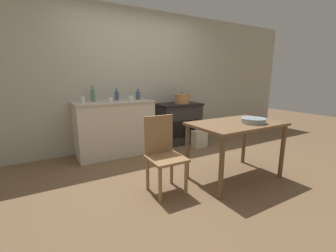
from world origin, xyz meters
TOP-DOWN VIEW (x-y plane):
  - ground_plane at (0.00, 0.00)m, footprint 14.00×14.00m
  - wall_back at (0.00, 1.58)m, footprint 8.00×0.07m
  - counter_cabinet at (-0.56, 1.26)m, footprint 1.31×0.62m
  - stove at (0.78, 1.29)m, footprint 0.88×0.56m
  - work_table at (0.51, -0.49)m, footprint 1.18×0.73m
  - chair at (-0.47, -0.31)m, footprint 0.41×0.41m
  - flour_sack at (0.95, 0.81)m, footprint 0.27×0.19m
  - stock_pot at (0.82, 1.22)m, footprint 0.31×0.31m
  - mixing_bowl_large at (0.67, -0.62)m, footprint 0.31×0.31m
  - bottle_far_left at (-0.07, 1.34)m, footprint 0.08×0.08m
  - bottle_left at (-0.45, 1.38)m, footprint 0.07×0.07m
  - bottle_mid_left at (-0.86, 1.39)m, footprint 0.07×0.07m
  - cup_center_left at (-0.66, 1.10)m, footprint 0.07×0.07m
  - cup_center at (-1.05, 1.22)m, footprint 0.07×0.07m
  - cup_center_right at (-0.26, 1.20)m, footprint 0.09×0.09m

SIDE VIEW (x-z plane):
  - ground_plane at x=0.00m, z-range 0.00..0.00m
  - flour_sack at x=0.95m, z-range 0.00..0.32m
  - stove at x=0.78m, z-range 0.00..0.81m
  - counter_cabinet at x=-0.56m, z-range 0.00..0.93m
  - chair at x=-0.47m, z-range 0.03..0.91m
  - work_table at x=0.51m, z-range 0.27..1.03m
  - mixing_bowl_large at x=0.67m, z-range 0.76..0.83m
  - stock_pot at x=0.82m, z-range 0.80..1.02m
  - cup_center_right at x=-0.26m, z-range 0.93..1.01m
  - cup_center_left at x=-0.66m, z-range 0.93..1.01m
  - cup_center at x=-1.05m, z-range 0.93..1.03m
  - bottle_far_left at x=-0.07m, z-range 0.91..1.10m
  - bottle_left at x=-0.45m, z-range 0.90..1.11m
  - bottle_mid_left at x=-0.86m, z-range 0.90..1.16m
  - wall_back at x=0.00m, z-range 0.00..2.55m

